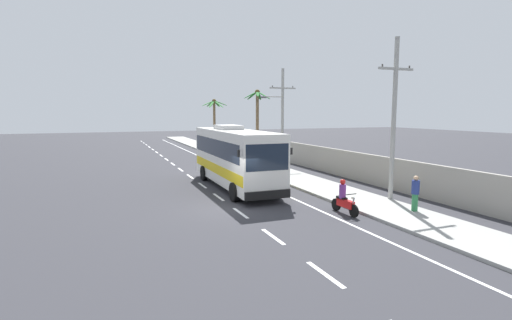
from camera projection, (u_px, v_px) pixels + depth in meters
ground_plane at (232, 207)px, 19.48m from camera, size 160.00×160.00×0.00m
sidewalk_kerb at (273, 170)px, 31.19m from camera, size 3.20×90.00×0.14m
lane_markings at (205, 167)px, 33.70m from camera, size 3.92×71.00×0.01m
boundary_wall at (292, 153)px, 36.17m from camera, size 0.24×60.00×1.99m
coach_bus_foreground at (235, 156)px, 24.34m from camera, size 3.03×10.72×3.94m
motorcycle_beside_bus at (234, 160)px, 33.30m from camera, size 0.56×1.96×1.63m
motorcycle_trailing at (344, 200)px, 18.15m from camera, size 0.56×1.96×1.64m
pedestrian_near_kerb at (415, 193)px, 18.07m from camera, size 0.36×0.36×1.69m
pedestrian_midwalk at (261, 153)px, 35.36m from camera, size 0.36×0.36×1.70m
utility_pole_nearest at (394, 118)px, 20.17m from camera, size 2.21×0.24×8.64m
utility_pole_mid at (282, 115)px, 33.24m from camera, size 3.24×0.24×8.51m
palm_nearest at (214, 114)px, 54.78m from camera, size 3.89×3.54×6.64m
palm_second at (257, 111)px, 42.86m from camera, size 3.13×3.01×7.29m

